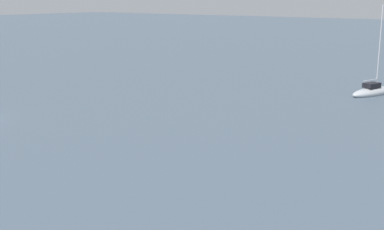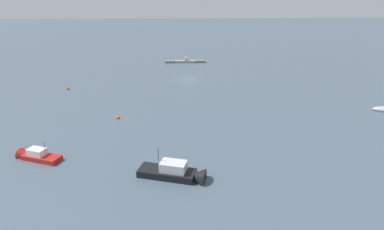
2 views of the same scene
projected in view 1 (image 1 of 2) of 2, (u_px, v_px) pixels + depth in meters
The scene contains 1 object.
sailboat_grey_mid at pixel (373, 91), 62.94m from camera, with size 7.69×4.35×11.18m.
Camera 1 is at (27.11, 45.57, 11.77)m, focal length 48.04 mm.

